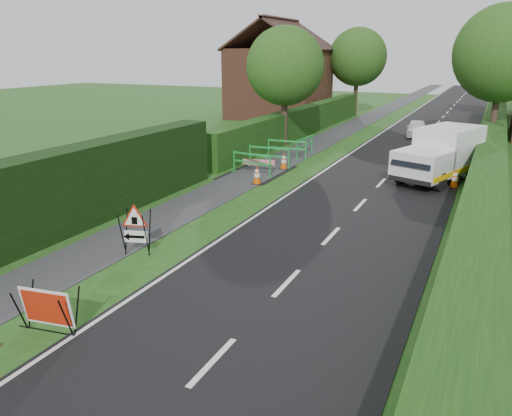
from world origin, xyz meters
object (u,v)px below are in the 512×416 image
(red_rect_sign, at_px, (47,308))
(works_van, at_px, (441,153))
(triangle_sign, at_px, (134,226))
(hatchback_car, at_px, (417,128))

(red_rect_sign, xyz_separation_m, works_van, (5.48, 16.10, 0.64))
(triangle_sign, distance_m, hatchback_car, 24.05)
(hatchback_car, bearing_deg, triangle_sign, -106.54)
(works_van, bearing_deg, red_rect_sign, -89.48)
(works_van, bearing_deg, hatchback_car, 122.20)
(red_rect_sign, distance_m, triangle_sign, 3.99)
(hatchback_car, bearing_deg, red_rect_sign, -103.29)
(triangle_sign, xyz_separation_m, works_van, (6.45, 12.24, 0.33))
(red_rect_sign, relative_size, works_van, 0.23)
(red_rect_sign, distance_m, hatchback_car, 27.75)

